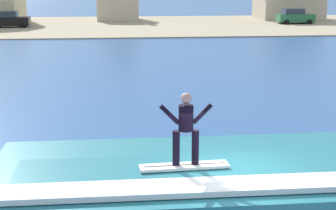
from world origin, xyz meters
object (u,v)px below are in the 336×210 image
Objects in this scene: surfboard at (184,166)px; surfer at (186,125)px; car_far_shore at (295,16)px; wave_crest at (186,188)px; car_near_shore at (8,20)px.

surfer is at bearing 34.82° from surfboard.
car_far_shore is at bearing 68.26° from surfer.
wave_crest is 4.47× the size of surfboard.
car_near_shore is 32.63m from car_far_shore.
car_near_shore is 1.03× the size of car_far_shore.
surfboard is at bearing -74.97° from car_near_shore.
car_far_shore is at bearing 2.68° from car_near_shore.
wave_crest is 5.52× the size of surfer.
car_near_shore is (-12.89, 47.89, -1.25)m from surfer.
car_near_shore is at bearing -177.32° from car_far_shore.
car_far_shore is (19.74, 49.44, -0.33)m from surfboard.
wave_crest is at bearing -111.83° from car_far_shore.
wave_crest is at bearing 77.05° from surfboard.
car_far_shore is at bearing 68.17° from wave_crest.
wave_crest is 2.04× the size of car_near_shore.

